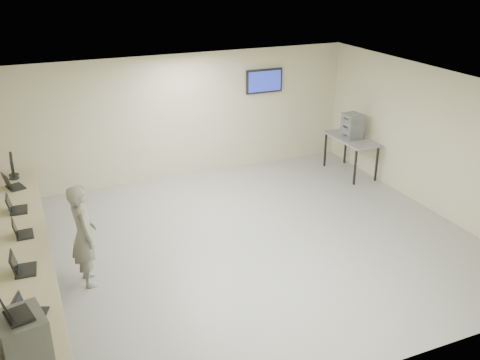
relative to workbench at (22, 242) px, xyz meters
name	(u,v)px	position (x,y,z in m)	size (l,w,h in m)	color
room	(245,169)	(3.62, 0.06, 0.58)	(8.01, 7.01, 2.81)	#A3A3A2
workbench	(22,242)	(0.00, 0.00, 0.00)	(0.76, 6.00, 0.90)	#CEBC8C
equipment_box	(23,338)	(-0.06, -2.75, 0.34)	(0.44, 0.51, 0.53)	slate
laptop_on_box	(13,312)	(-0.11, -2.75, 0.67)	(0.34, 0.37, 0.25)	black
laptop_0	(26,314)	(-0.02, -2.07, 0.15)	(0.43, 0.46, 0.30)	black
laptop_1	(21,267)	(-0.04, -0.98, 0.15)	(0.33, 0.38, 0.28)	black
laptop_2	(20,232)	(0.00, 0.07, 0.14)	(0.27, 0.33, 0.26)	black
laptop_3	(15,207)	(-0.05, 0.98, 0.15)	(0.32, 0.38, 0.28)	black
laptop_4	(12,184)	(-0.06, 2.00, 0.15)	(0.39, 0.42, 0.28)	black
monitor_near	(12,166)	(-0.01, 2.46, 0.32)	(0.18, 0.41, 0.41)	black
monitor_far	(12,163)	(-0.01, 2.65, 0.32)	(0.18, 0.41, 0.40)	black
soldier	(84,235)	(0.87, -0.14, 0.00)	(0.60, 0.39, 1.65)	gray
side_table	(351,141)	(7.19, 2.09, -0.03)	(0.67, 1.44, 0.87)	gray
storage_bins	(352,126)	(7.17, 2.09, 0.33)	(0.36, 0.40, 0.58)	slate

